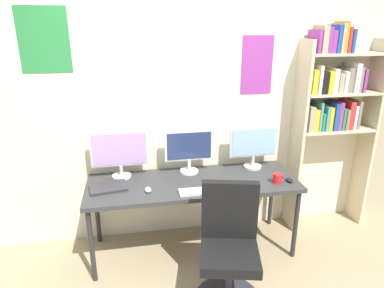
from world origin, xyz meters
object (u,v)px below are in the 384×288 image
(mouse_left_side, at_px, (289,180))
(bookshelf, at_px, (333,102))
(laptop_closed, at_px, (108,187))
(mouse_right_side, at_px, (148,190))
(coffee_mug, at_px, (277,178))
(desk, at_px, (193,186))
(office_chair, at_px, (229,257))
(monitor_left, at_px, (120,152))
(monitor_right, at_px, (254,145))
(keyboard_main, at_px, (198,191))
(monitor_center, at_px, (189,149))

(mouse_left_side, bearing_deg, bookshelf, 33.77)
(mouse_left_side, distance_m, laptop_closed, 1.66)
(mouse_right_side, height_order, coffee_mug, coffee_mug)
(coffee_mug, bearing_deg, desk, 167.33)
(mouse_right_side, xyz_separation_m, coffee_mug, (1.18, -0.04, 0.03))
(office_chair, bearing_deg, mouse_left_side, 36.60)
(monitor_left, bearing_deg, office_chair, -48.45)
(monitor_right, height_order, laptop_closed, monitor_right)
(monitor_left, relative_size, keyboard_main, 1.63)
(desk, xyz_separation_m, monitor_right, (0.66, 0.21, 0.30))
(monitor_center, xyz_separation_m, monitor_right, (0.66, 0.00, -0.00))
(desk, distance_m, monitor_center, 0.37)
(desk, height_order, laptop_closed, laptop_closed)
(bookshelf, relative_size, monitor_left, 4.03)
(coffee_mug, bearing_deg, laptop_closed, 174.22)
(office_chair, bearing_deg, monitor_left, 131.55)
(office_chair, xyz_separation_m, coffee_mug, (0.60, 0.53, 0.38))
(monitor_left, distance_m, coffee_mug, 1.48)
(monitor_center, bearing_deg, coffee_mug, -26.83)
(monitor_center, relative_size, mouse_left_side, 4.85)
(keyboard_main, bearing_deg, coffee_mug, 4.56)
(monitor_left, height_order, monitor_right, monitor_left)
(bookshelf, distance_m, coffee_mug, 1.02)
(monitor_center, height_order, monitor_right, same)
(monitor_left, xyz_separation_m, monitor_center, (0.66, -0.00, -0.02))
(monitor_center, relative_size, laptop_closed, 1.45)
(monitor_right, bearing_deg, laptop_closed, -170.92)
(bookshelf, xyz_separation_m, office_chair, (-1.32, -0.93, -0.98))
(mouse_left_side, xyz_separation_m, laptop_closed, (-1.65, 0.15, -0.00))
(mouse_right_side, bearing_deg, laptop_closed, 161.52)
(monitor_center, relative_size, keyboard_main, 1.42)
(desk, relative_size, mouse_right_side, 20.32)
(monitor_center, bearing_deg, monitor_right, 0.00)
(desk, xyz_separation_m, mouse_right_side, (-0.42, -0.13, 0.07))
(office_chair, xyz_separation_m, monitor_left, (-0.81, 0.92, 0.60))
(monitor_left, xyz_separation_m, monitor_right, (1.31, -0.00, -0.02))
(monitor_center, height_order, laptop_closed, monitor_center)
(mouse_right_side, bearing_deg, desk, 17.15)
(office_chair, bearing_deg, keyboard_main, 108.27)
(monitor_right, relative_size, keyboard_main, 1.50)
(monitor_right, xyz_separation_m, laptop_closed, (-1.42, -0.23, -0.23))
(keyboard_main, relative_size, mouse_right_side, 3.41)
(keyboard_main, xyz_separation_m, coffee_mug, (0.76, 0.06, 0.04))
(monitor_right, relative_size, mouse_right_side, 5.11)
(bookshelf, distance_m, laptop_closed, 2.34)
(office_chair, height_order, laptop_closed, office_chair)
(keyboard_main, distance_m, laptop_closed, 0.80)
(bookshelf, relative_size, coffee_mug, 20.25)
(coffee_mug, bearing_deg, monitor_left, 164.85)
(office_chair, bearing_deg, coffee_mug, 41.72)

